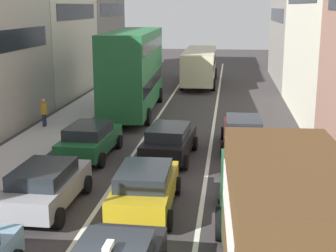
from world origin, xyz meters
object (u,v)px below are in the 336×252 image
at_px(sedan_centre_lane_second, 145,187).
at_px(bus_mid_queue_primary, 133,68).
at_px(bus_far_queue_secondary, 200,64).
at_px(sedan_right_lane_behind_truck, 249,169).
at_px(removalist_box_truck, 281,220).
at_px(wagon_left_lane_second, 46,185).
at_px(wagon_right_lane_far, 243,132).
at_px(pedestrian_near_kerb, 44,112).
at_px(hatchback_centre_lane_third, 169,141).
at_px(sedan_left_lane_third, 90,139).

relative_size(sedan_centre_lane_second, bus_mid_queue_primary, 0.41).
bearing_deg(bus_far_queue_secondary, sedan_right_lane_behind_truck, -173.19).
distance_m(removalist_box_truck, sedan_centre_lane_second, 6.18).
relative_size(bus_mid_queue_primary, bus_far_queue_secondary, 1.01).
xyz_separation_m(wagon_left_lane_second, bus_far_queue_secondary, (3.34, 27.36, 0.96)).
height_order(sedan_centre_lane_second, wagon_left_lane_second, same).
bearing_deg(bus_mid_queue_primary, wagon_right_lane_far, -139.69).
height_order(wagon_right_lane_far, pedestrian_near_kerb, pedestrian_near_kerb).
height_order(wagon_left_lane_second, bus_mid_queue_primary, bus_mid_queue_primary).
bearing_deg(bus_far_queue_secondary, wagon_left_lane_second, 172.28).
bearing_deg(sedan_centre_lane_second, bus_far_queue_secondary, -1.11).
bearing_deg(wagon_left_lane_second, bus_mid_queue_primary, 0.50).
relative_size(bus_far_queue_secondary, pedestrian_near_kerb, 6.34).
bearing_deg(wagon_right_lane_far, hatchback_centre_lane_third, 121.33).
bearing_deg(wagon_left_lane_second, bus_far_queue_secondary, -6.36).
bearing_deg(removalist_box_truck, wagon_left_lane_second, 54.88).
relative_size(removalist_box_truck, hatchback_centre_lane_third, 1.77).
height_order(sedan_right_lane_behind_truck, wagon_right_lane_far, same).
relative_size(sedan_right_lane_behind_truck, bus_far_queue_secondary, 0.41).
bearing_deg(pedestrian_near_kerb, wagon_right_lane_far, -16.32).
height_order(removalist_box_truck, sedan_right_lane_behind_truck, removalist_box_truck).
xyz_separation_m(sedan_right_lane_behind_truck, bus_mid_queue_primary, (-6.61, 12.56, 2.03)).
height_order(sedan_centre_lane_second, sedan_right_lane_behind_truck, same).
distance_m(removalist_box_truck, wagon_right_lane_far, 12.54).
bearing_deg(sedan_left_lane_third, wagon_left_lane_second, -176.39).
xyz_separation_m(wagon_left_lane_second, wagon_right_lane_far, (6.57, 7.97, 0.00)).
xyz_separation_m(sedan_right_lane_behind_truck, bus_far_queue_secondary, (-3.30, 24.83, 0.96)).
bearing_deg(sedan_centre_lane_second, wagon_right_lane_far, -24.09).
distance_m(sedan_centre_lane_second, bus_mid_queue_primary, 15.35).
bearing_deg(sedan_left_lane_third, pedestrian_near_kerb, 41.33).
relative_size(sedan_centre_lane_second, sedan_right_lane_behind_truck, 1.00).
distance_m(hatchback_centre_lane_third, bus_far_queue_secondary, 21.43).
distance_m(wagon_left_lane_second, pedestrian_near_kerb, 11.29).
relative_size(sedan_right_lane_behind_truck, bus_mid_queue_primary, 0.41).
xyz_separation_m(sedan_centre_lane_second, hatchback_centre_lane_third, (0.09, 5.73, 0.00)).
relative_size(removalist_box_truck, sedan_left_lane_third, 1.79).
relative_size(removalist_box_truck, sedan_centre_lane_second, 1.80).
relative_size(sedan_left_lane_third, sedan_right_lane_behind_truck, 1.01).
bearing_deg(wagon_right_lane_far, bus_far_queue_secondary, 8.66).
bearing_deg(pedestrian_near_kerb, sedan_left_lane_third, -53.42).
height_order(hatchback_centre_lane_third, sedan_right_lane_behind_truck, same).
height_order(wagon_right_lane_far, bus_far_queue_secondary, bus_far_queue_secondary).
distance_m(sedan_right_lane_behind_truck, bus_far_queue_secondary, 25.07).
bearing_deg(wagon_right_lane_far, pedestrian_near_kerb, 75.57).
relative_size(wagon_left_lane_second, sedan_left_lane_third, 0.99).
height_order(sedan_left_lane_third, pedestrian_near_kerb, pedestrian_near_kerb).
xyz_separation_m(sedan_right_lane_behind_truck, wagon_right_lane_far, (-0.07, 5.44, 0.00)).
bearing_deg(bus_mid_queue_primary, pedestrian_near_kerb, 135.96).
distance_m(hatchback_centre_lane_third, bus_mid_queue_primary, 9.93).
height_order(wagon_left_lane_second, pedestrian_near_kerb, pedestrian_near_kerb).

